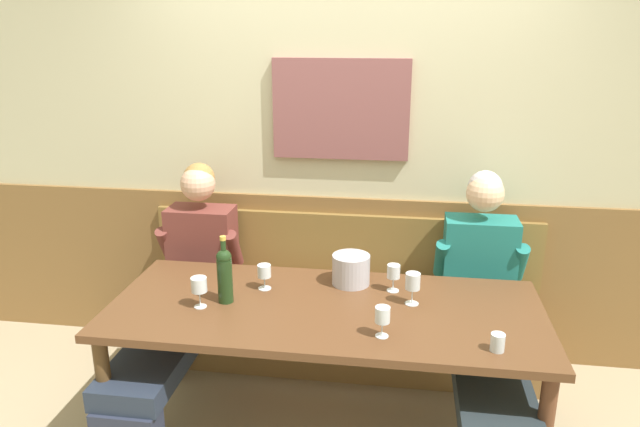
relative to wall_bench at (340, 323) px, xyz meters
The scene contains 14 objects.
room_wall_back 1.15m from the wall_bench, 90.09° to the left, with size 6.80×0.12×2.80m.
wood_wainscot_panel 0.32m from the wall_bench, 90.00° to the left, with size 6.80×0.03×1.04m, color brown.
wall_bench is the anchor object (origin of this frame).
dining_table 0.80m from the wall_bench, 90.00° to the right, with size 2.12×0.90×0.75m.
person_right_seat 1.00m from the wall_bench, 156.67° to the right, with size 0.51×1.31×1.28m.
person_center_right_seat 0.95m from the wall_bench, 24.66° to the right, with size 0.51×1.31×1.29m.
ice_bucket 0.69m from the wall_bench, 76.53° to the right, with size 0.20×0.20×0.16m, color #B8B4BF.
wine_bottle_green_tall 1.07m from the wall_bench, 124.57° to the right, with size 0.08×0.08×0.35m.
wine_glass_mid_right 0.94m from the wall_bench, 55.49° to the right, with size 0.07×0.07×0.16m.
wine_glass_mid_left 0.81m from the wall_bench, 55.72° to the right, with size 0.07×0.07×0.15m.
wine_glass_by_bottle 1.15m from the wall_bench, 73.13° to the right, with size 0.07×0.07×0.14m.
wine_glass_right_end 1.15m from the wall_bench, 127.13° to the right, with size 0.08×0.08×0.16m.
wine_glass_center_rear 0.85m from the wall_bench, 121.90° to the right, with size 0.07×0.07×0.13m.
water_tumbler_right 1.37m from the wall_bench, 52.23° to the right, with size 0.06×0.06×0.08m, color silver.
Camera 1 is at (0.35, -2.45, 2.06)m, focal length 33.00 mm.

